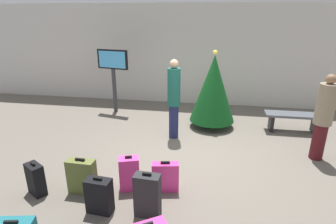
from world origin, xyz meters
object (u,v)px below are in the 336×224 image
at_px(suitcase_1, 147,195).
at_px(suitcase_7, 165,177).
at_px(suitcase_0, 99,196).
at_px(suitcase_5, 129,173).
at_px(suitcase_4, 82,176).
at_px(traveller_0, 174,97).
at_px(waiting_bench, 293,118).
at_px(flight_info_kiosk, 113,68).
at_px(traveller_1, 324,116).
at_px(suitcase_2, 36,179).
at_px(holiday_tree, 213,89).

xyz_separation_m(suitcase_1, suitcase_7, (0.15, 0.64, -0.08)).
distance_m(suitcase_0, suitcase_5, 0.68).
relative_size(suitcase_1, suitcase_4, 1.12).
distance_m(traveller_0, suitcase_7, 2.29).
bearing_deg(suitcase_7, waiting_bench, 47.42).
bearing_deg(suitcase_5, traveller_0, 79.19).
xyz_separation_m(flight_info_kiosk, traveller_1, (5.15, -2.15, -0.41)).
xyz_separation_m(suitcase_4, suitcase_7, (1.35, 0.28, -0.04)).
distance_m(suitcase_2, suitcase_4, 0.75).
height_order(holiday_tree, suitcase_1, holiday_tree).
height_order(holiday_tree, traveller_1, holiday_tree).
bearing_deg(flight_info_kiosk, traveller_0, -37.86).
height_order(suitcase_0, suitcase_5, suitcase_5).
height_order(waiting_bench, traveller_0, traveller_0).
relative_size(traveller_0, traveller_1, 1.07).
height_order(traveller_0, suitcase_2, traveller_0).
distance_m(traveller_1, suitcase_7, 3.38).
height_order(waiting_bench, suitcase_5, suitcase_5).
bearing_deg(flight_info_kiosk, suitcase_1, -64.43).
bearing_deg(suitcase_5, holiday_tree, 66.64).
relative_size(waiting_bench, suitcase_0, 2.38).
bearing_deg(traveller_1, waiting_bench, 95.38).
xyz_separation_m(traveller_1, suitcase_2, (-4.98, -2.06, -0.67)).
relative_size(holiday_tree, suitcase_2, 3.52).
bearing_deg(suitcase_0, suitcase_1, 3.92).
bearing_deg(suitcase_0, traveller_1, 31.46).
xyz_separation_m(flight_info_kiosk, suitcase_5, (1.65, -3.82, -1.05)).
xyz_separation_m(traveller_0, traveller_1, (3.08, -0.54, -0.08)).
distance_m(holiday_tree, suitcase_2, 4.50).
bearing_deg(suitcase_1, traveller_0, 90.70).
relative_size(traveller_0, suitcase_4, 2.99).
height_order(suitcase_4, suitcase_5, suitcase_4).
bearing_deg(traveller_1, traveller_0, 170.12).
distance_m(traveller_1, suitcase_4, 4.69).
distance_m(flight_info_kiosk, suitcase_1, 4.98).
bearing_deg(suitcase_7, suitcase_2, -167.92).
bearing_deg(suitcase_1, suitcase_2, 174.29).
bearing_deg(suitcase_2, traveller_1, 22.49).
bearing_deg(suitcase_0, suitcase_4, 139.50).
distance_m(traveller_1, suitcase_1, 3.83).
bearing_deg(suitcase_5, suitcase_2, -165.47).
distance_m(suitcase_0, suitcase_2, 1.24).
bearing_deg(waiting_bench, suitcase_4, -141.33).
xyz_separation_m(traveller_0, suitcase_1, (0.03, -2.79, -0.68)).
relative_size(suitcase_0, suitcase_4, 0.93).
bearing_deg(suitcase_1, flight_info_kiosk, 115.57).
bearing_deg(suitcase_4, suitcase_1, -16.51).
bearing_deg(waiting_bench, traveller_1, -84.62).
distance_m(flight_info_kiosk, traveller_1, 5.59).
xyz_separation_m(traveller_0, suitcase_2, (-1.90, -2.60, -0.75)).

